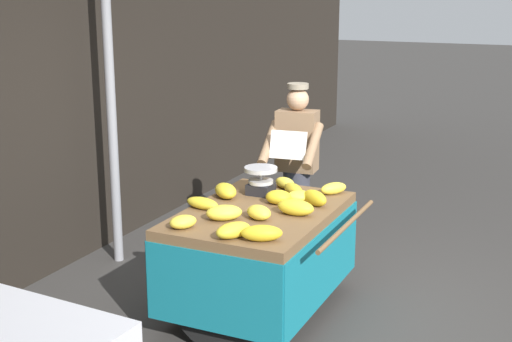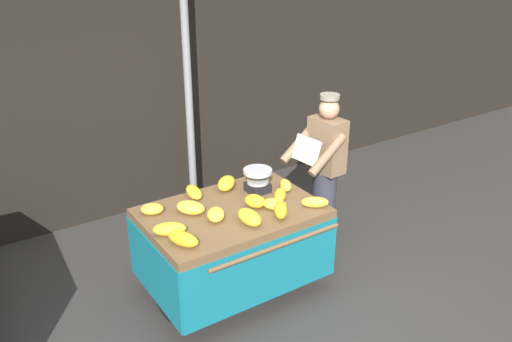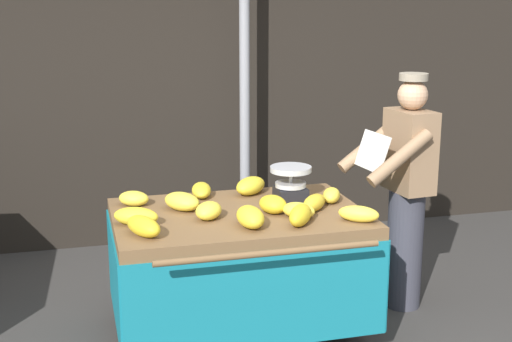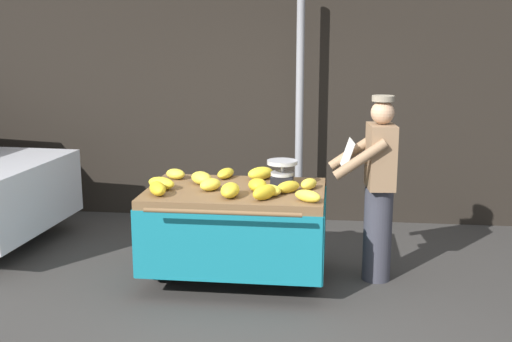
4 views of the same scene
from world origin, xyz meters
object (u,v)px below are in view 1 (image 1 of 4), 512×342
banana_bunch_6 (183,222)px  banana_bunch_9 (226,191)px  banana_bunch_0 (300,196)px  banana_bunch_13 (259,212)px  banana_bunch_11 (224,213)px  banana_bunch_12 (202,203)px  banana_bunch_4 (296,207)px  banana_bunch_8 (285,183)px  banana_bunch_1 (279,197)px  weighing_scale (261,181)px  banana_bunch_5 (293,190)px  banana_cart (260,238)px  banana_bunch_2 (315,198)px  banana_bunch_3 (334,188)px  banana_bunch_7 (262,233)px  vendor_person (296,171)px  banana_bunch_10 (233,230)px  street_pole (112,118)px

banana_bunch_6 → banana_bunch_9: 0.82m
banana_bunch_0 → banana_bunch_13: banana_bunch_13 is taller
banana_bunch_9 → banana_bunch_11: size_ratio=1.03×
banana_bunch_0 → banana_bunch_12: size_ratio=0.74×
banana_bunch_4 → banana_bunch_8: 0.75m
banana_bunch_1 → banana_bunch_6: 0.93m
weighing_scale → banana_bunch_11: bearing=-177.0°
weighing_scale → banana_bunch_8: 0.28m
banana_bunch_0 → banana_bunch_5: 0.18m
banana_cart → banana_bunch_2: (0.30, -0.35, 0.30)m
banana_bunch_4 → banana_bunch_9: bearing=75.4°
banana_bunch_3 → banana_bunch_7: banana_bunch_7 is taller
banana_bunch_2 → banana_bunch_5: 0.32m
banana_bunch_2 → banana_bunch_9: 0.75m
banana_bunch_3 → banana_bunch_4: 0.67m
banana_bunch_4 → banana_bunch_12: 0.75m
banana_bunch_4 → banana_bunch_11: (-0.34, 0.44, -0.00)m
banana_bunch_8 → vendor_person: vendor_person is taller
banana_bunch_10 → vendor_person: (1.93, 0.30, -0.06)m
banana_bunch_4 → banana_bunch_11: bearing=127.7°
banana_bunch_3 → banana_bunch_5: bearing=122.1°
banana_bunch_4 → banana_bunch_9: banana_bunch_4 is taller
street_pole → vendor_person: 1.81m
banana_bunch_4 → banana_bunch_8: (0.66, 0.36, -0.01)m
banana_bunch_5 → banana_bunch_10: bearing=-179.5°
street_pole → banana_cart: street_pole is taller
banana_bunch_2 → banana_bunch_6: size_ratio=1.30×
banana_bunch_9 → banana_bunch_10: banana_bunch_9 is taller
banana_bunch_4 → banana_bunch_11: 0.56m
street_pole → banana_bunch_0: size_ratio=12.68×
banana_cart → banana_bunch_7: size_ratio=5.59×
banana_bunch_11 → banana_bunch_9: bearing=26.2°
banana_bunch_0 → banana_bunch_4: bearing=-163.5°
banana_bunch_10 → banana_bunch_4: bearing=-17.3°
banana_bunch_7 → banana_bunch_11: (0.29, 0.45, 0.00)m
banana_bunch_3 → banana_bunch_8: 0.44m
banana_bunch_0 → vendor_person: size_ratio=0.13×
banana_cart → banana_bunch_2: size_ratio=6.04×
street_pole → banana_bunch_10: (-1.13, -1.83, -0.47)m
banana_bunch_2 → banana_bunch_4: bearing=171.4°
banana_bunch_3 → banana_bunch_4: size_ratio=0.86×
street_pole → banana_bunch_4: 2.14m
weighing_scale → banana_bunch_4: size_ratio=0.96×
weighing_scale → banana_bunch_3: 0.62m
banana_bunch_8 → banana_bunch_11: banana_bunch_11 is taller
banana_bunch_2 → banana_bunch_13: (-0.51, 0.26, -0.01)m
banana_bunch_7 → banana_bunch_6: bearing=89.9°
street_pole → banana_bunch_6: 1.85m
banana_cart → banana_bunch_3: banana_bunch_3 is taller
banana_bunch_9 → banana_bunch_10: 0.98m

